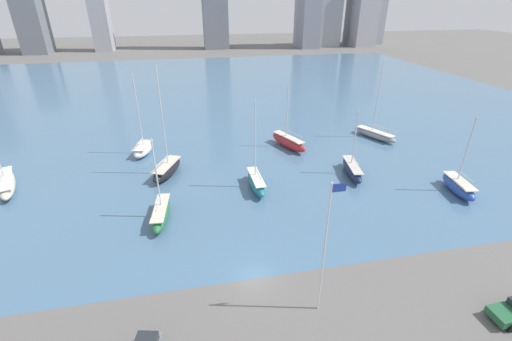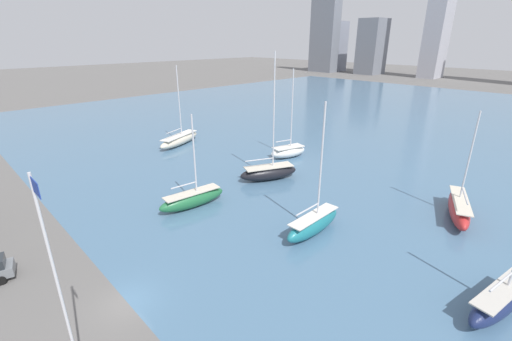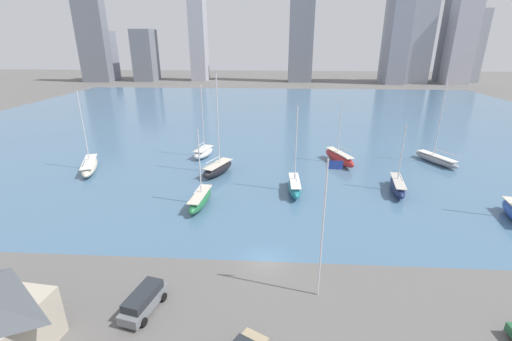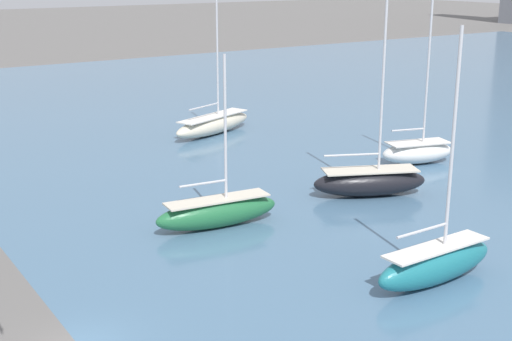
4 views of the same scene
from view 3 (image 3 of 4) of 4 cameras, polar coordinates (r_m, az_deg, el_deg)
ground_plane at (r=36.69m, az=1.65°, el=-14.92°), size 500.00×500.00×0.00m
harbor_water at (r=102.09m, az=2.97°, el=8.58°), size 180.00×140.00×0.00m
flag_pole at (r=29.28m, az=11.18°, el=-9.20°), size 1.24×0.14×12.93m
distant_city_skyline at (r=201.83m, az=11.85°, el=22.18°), size 219.22×23.34×74.48m
sailboat_red at (r=65.47m, az=13.70°, el=2.11°), size 5.25×9.32×11.50m
sailboat_gray at (r=72.12m, az=27.82°, el=1.74°), size 5.91×9.59×14.80m
sailboat_cream at (r=66.69m, az=-26.00°, el=0.74°), size 5.96×10.58×13.88m
sailboat_white at (r=68.03m, az=-8.77°, el=3.04°), size 4.06×6.72×13.93m
sailboat_black at (r=58.75m, az=-6.40°, el=0.38°), size 5.55×8.43×16.73m
sailboat_navy at (r=55.70m, az=22.51°, el=-2.38°), size 3.24×8.59×10.28m
sailboat_green at (r=47.85m, az=-9.26°, el=-4.77°), size 2.71×8.24×10.70m
sailboat_teal at (r=51.56m, az=6.45°, el=-2.56°), size 1.99×7.88×13.02m
parked_suv_gray at (r=32.07m, az=-18.22°, el=-19.86°), size 2.91×5.12×1.92m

